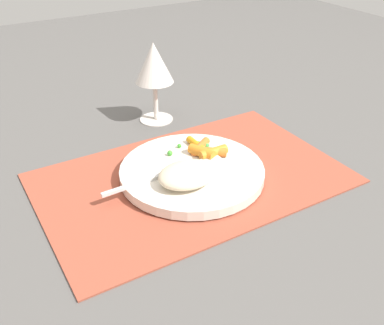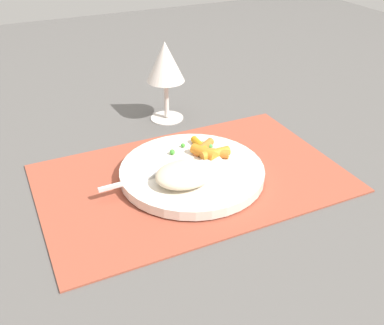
{
  "view_description": "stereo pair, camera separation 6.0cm",
  "coord_description": "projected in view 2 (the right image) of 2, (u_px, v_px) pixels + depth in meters",
  "views": [
    {
      "loc": [
        -0.32,
        -0.54,
        0.42
      ],
      "look_at": [
        0.0,
        0.0,
        0.03
      ],
      "focal_mm": 41.79,
      "sensor_mm": 36.0,
      "label": 1
    },
    {
      "loc": [
        -0.27,
        -0.57,
        0.42
      ],
      "look_at": [
        0.0,
        0.0,
        0.03
      ],
      "focal_mm": 41.79,
      "sensor_mm": 36.0,
      "label": 2
    }
  ],
  "objects": [
    {
      "name": "rice_mound",
      "position": [
        185.0,
        174.0,
        0.7
      ],
      "size": [
        0.1,
        0.08,
        0.03
      ],
      "primitive_type": "ellipsoid",
      "color": "beige",
      "rests_on": "plate"
    },
    {
      "name": "carrot_portion",
      "position": [
        208.0,
        151.0,
        0.77
      ],
      "size": [
        0.06,
        0.08,
        0.02
      ],
      "color": "orange",
      "rests_on": "plate"
    },
    {
      "name": "fork",
      "position": [
        175.0,
        171.0,
        0.73
      ],
      "size": [
        0.21,
        0.02,
        0.01
      ],
      "color": "silver",
      "rests_on": "plate"
    },
    {
      "name": "wine_glass",
      "position": [
        165.0,
        64.0,
        0.89
      ],
      "size": [
        0.08,
        0.08,
        0.17
      ],
      "color": "silver",
      "rests_on": "ground_plane"
    },
    {
      "name": "pea_scatter",
      "position": [
        196.0,
        150.0,
        0.78
      ],
      "size": [
        0.08,
        0.08,
        0.01
      ],
      "color": "#52A82E",
      "rests_on": "plate"
    },
    {
      "name": "placemat",
      "position": [
        192.0,
        177.0,
        0.75
      ],
      "size": [
        0.5,
        0.32,
        0.01
      ],
      "primitive_type": "cube",
      "color": "#9E4733",
      "rests_on": "ground_plane"
    },
    {
      "name": "plate",
      "position": [
        192.0,
        172.0,
        0.75
      ],
      "size": [
        0.24,
        0.24,
        0.02
      ],
      "primitive_type": "cylinder",
      "color": "silver",
      "rests_on": "placemat"
    },
    {
      "name": "ground_plane",
      "position": [
        192.0,
        179.0,
        0.75
      ],
      "size": [
        2.4,
        2.4,
        0.0
      ],
      "primitive_type": "plane",
      "color": "#565451"
    }
  ]
}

